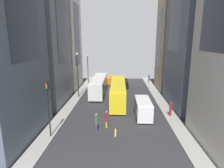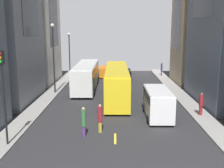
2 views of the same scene
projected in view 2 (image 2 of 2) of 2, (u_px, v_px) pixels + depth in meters
ground_plane at (115, 97)px, 32.41m from camera, size 41.48×41.48×0.00m
sidewalk_west at (49, 96)px, 32.47m from camera, size 1.81×44.00×0.15m
sidewalk_east at (182, 96)px, 32.33m from camera, size 1.81×44.00×0.15m
lane_stripe_1 at (115, 138)px, 20.06m from camera, size 0.16×2.00×0.01m
lane_stripe_2 at (115, 107)px, 28.29m from camera, size 0.16×2.00×0.01m
lane_stripe_3 at (115, 89)px, 36.53m from camera, size 0.16×2.00×0.01m
lane_stripe_4 at (115, 78)px, 44.77m from camera, size 0.16×2.00×0.01m
lane_stripe_5 at (115, 71)px, 53.01m from camera, size 0.16×2.00×0.01m
building_west_2 at (30, 1)px, 39.57m from camera, size 6.69×9.70×23.72m
building_east_2 at (199, 6)px, 39.21m from camera, size 6.12×7.89×22.06m
city_bus_white at (86, 74)px, 36.45m from camera, size 2.80×12.13×3.35m
streetcar_yellow at (117, 80)px, 31.21m from camera, size 2.70×13.48×3.59m
delivery_van_white at (158, 101)px, 24.59m from camera, size 2.25×5.45×2.58m
car_black_0 at (125, 74)px, 42.36m from camera, size 1.90×4.33×1.69m
car_orange_1 at (105, 71)px, 45.96m from camera, size 2.07×4.69×1.69m
pedestrian_crossing_mid at (84, 121)px, 20.16m from camera, size 0.34×0.34×2.28m
pedestrian_waiting_curb at (201, 103)px, 24.88m from camera, size 0.40×0.40×2.06m
pedestrian_walking_far at (100, 118)px, 21.08m from camera, size 0.36×0.36×2.23m
pedestrian_crossing_near at (162, 69)px, 46.18m from camera, size 0.30×0.30×2.24m
traffic_light_near_corner at (3, 81)px, 17.87m from camera, size 0.32×0.44×6.35m
streetlamp_near at (53, 52)px, 33.15m from camera, size 0.44×0.44×8.35m
streetlamp_far at (69, 50)px, 44.86m from camera, size 0.44×0.44×7.12m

